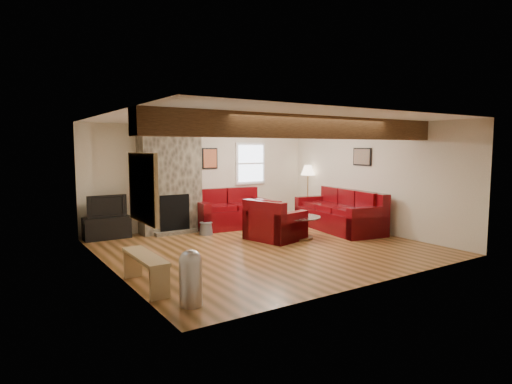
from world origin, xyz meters
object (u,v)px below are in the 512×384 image
(sofa_three, at_px, (338,210))
(coffee_table, at_px, (298,227))
(loveseat, at_px, (231,208))
(floor_lamp, at_px, (308,173))
(armchair_red, at_px, (275,219))
(tv_cabinet, at_px, (107,228))
(television, at_px, (106,206))

(sofa_three, relative_size, coffee_table, 2.48)
(sofa_three, bearing_deg, loveseat, -120.21)
(sofa_three, height_order, floor_lamp, floor_lamp)
(loveseat, distance_m, floor_lamp, 2.48)
(floor_lamp, bearing_deg, loveseat, 176.40)
(sofa_three, relative_size, armchair_red, 2.30)
(loveseat, bearing_deg, tv_cabinet, -179.48)
(loveseat, distance_m, coffee_table, 2.02)
(loveseat, height_order, floor_lamp, floor_lamp)
(sofa_three, distance_m, coffee_table, 1.49)
(television, distance_m, floor_lamp, 5.30)
(armchair_red, height_order, floor_lamp, floor_lamp)
(coffee_table, height_order, floor_lamp, floor_lamp)
(sofa_three, xyz_separation_m, floor_lamp, (0.32, 1.52, 0.80))
(sofa_three, height_order, tv_cabinet, sofa_three)
(armchair_red, bearing_deg, floor_lamp, -69.09)
(tv_cabinet, xyz_separation_m, television, (0.00, 0.00, 0.48))
(coffee_table, bearing_deg, armchair_red, 156.16)
(coffee_table, bearing_deg, floor_lamp, 45.20)
(tv_cabinet, distance_m, floor_lamp, 5.37)
(loveseat, bearing_deg, coffee_table, -67.21)
(loveseat, xyz_separation_m, armchair_red, (0.11, -1.73, -0.04))
(floor_lamp, bearing_deg, armchair_red, -144.64)
(tv_cabinet, bearing_deg, coffee_table, -32.64)
(coffee_table, distance_m, television, 4.16)
(coffee_table, relative_size, television, 1.20)
(television, bearing_deg, sofa_three, -21.74)
(loveseat, distance_m, tv_cabinet, 2.94)
(sofa_three, distance_m, television, 5.31)
(sofa_three, xyz_separation_m, television, (-4.93, 1.97, 0.25))
(armchair_red, relative_size, coffee_table, 1.08)
(tv_cabinet, bearing_deg, loveseat, -5.88)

